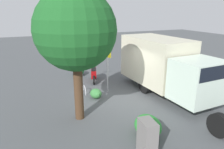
{
  "coord_description": "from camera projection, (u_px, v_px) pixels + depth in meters",
  "views": [
    {
      "loc": [
        -9.17,
        4.3,
        4.45
      ],
      "look_at": [
        0.99,
        -0.02,
        1.01
      ],
      "focal_mm": 33.71,
      "sensor_mm": 36.0,
      "label": 1
    }
  ],
  "objects": [
    {
      "name": "stop_sign",
      "position": [
        107.0,
        54.0,
        11.26
      ],
      "size": [
        0.71,
        0.33,
        3.21
      ],
      "color": "#9E9EA3",
      "rests_on": "ground"
    },
    {
      "name": "ground_plane",
      "position": [
        119.0,
        98.0,
        10.99
      ],
      "size": [
        60.0,
        60.0,
        0.0
      ],
      "primitive_type": "plane",
      "color": "#4B4E51"
    },
    {
      "name": "shrub_mid_verge",
      "position": [
        96.0,
        93.0,
        10.97
      ],
      "size": [
        0.72,
        0.59,
        0.49
      ],
      "primitive_type": "ellipsoid",
      "color": "#3A7C3D",
      "rests_on": "ground"
    },
    {
      "name": "shrub_by_tree",
      "position": [
        148.0,
        126.0,
        7.66
      ],
      "size": [
        1.14,
        0.93,
        0.77
      ],
      "primitive_type": "ellipsoid",
      "color": "#2C8B34",
      "rests_on": "ground"
    },
    {
      "name": "box_truck_near",
      "position": [
        166.0,
        65.0,
        11.18
      ],
      "size": [
        7.72,
        2.57,
        2.96
      ],
      "rotation": [
        0.0,
        0.0,
        3.19
      ],
      "color": "black",
      "rests_on": "ground"
    },
    {
      "name": "utility_cabinet",
      "position": [
        147.0,
        138.0,
        6.55
      ],
      "size": [
        0.71,
        0.48,
        1.21
      ],
      "primitive_type": "cube",
      "rotation": [
        0.0,
        0.0,
        -0.1
      ],
      "color": "slate",
      "rests_on": "ground"
    },
    {
      "name": "shrub_near_sign",
      "position": [
        79.0,
        71.0,
        14.69
      ],
      "size": [
        0.9,
        0.74,
        0.62
      ],
      "primitive_type": "ellipsoid",
      "color": "#216B34",
      "rests_on": "ground"
    },
    {
      "name": "bike_rack_hoop",
      "position": [
        85.0,
        93.0,
        11.73
      ],
      "size": [
        0.85,
        0.13,
        0.85
      ],
      "primitive_type": "torus",
      "rotation": [
        1.57,
        0.0,
        -0.09
      ],
      "color": "#B7B7BC",
      "rests_on": "ground"
    },
    {
      "name": "street_tree",
      "position": [
        76.0,
        31.0,
        7.92
      ],
      "size": [
        3.16,
        3.16,
        5.29
      ],
      "color": "#47301E",
      "rests_on": "ground"
    },
    {
      "name": "motorcycle",
      "position": [
        94.0,
        74.0,
        13.43
      ],
      "size": [
        1.76,
        0.77,
        1.2
      ],
      "rotation": [
        0.0,
        0.0,
        -0.31
      ],
      "color": "black",
      "rests_on": "ground"
    }
  ]
}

